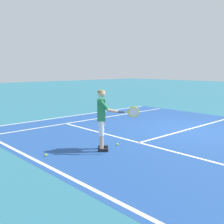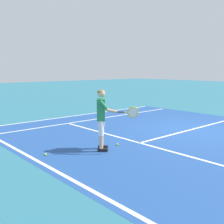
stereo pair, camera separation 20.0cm
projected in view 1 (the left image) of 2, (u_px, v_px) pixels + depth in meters
name	position (u px, v px, depth m)	size (l,w,h in m)	color
ground_plane	(188.00, 129.00, 10.34)	(80.00, 80.00, 0.00)	teal
court_inner_surface	(170.00, 134.00, 9.56)	(10.98, 9.95, 0.00)	#234C93
line_baseline	(50.00, 167.00, 6.35)	(10.98, 0.10, 0.01)	white
line_service	(139.00, 143.00, 8.46)	(8.23, 0.10, 0.01)	white
line_centre_service	(194.00, 128.00, 10.61)	(0.10, 6.40, 0.01)	white
line_singles_left	(96.00, 119.00, 12.53)	(0.10, 9.55, 0.01)	white
line_doubles_left	(78.00, 115.00, 13.53)	(0.10, 9.55, 0.01)	white
tennis_player	(102.00, 116.00, 7.54)	(1.14, 0.78, 1.71)	black
tennis_ball_near_feet	(46.00, 155.00, 7.16)	(0.07, 0.07, 0.07)	#CCE02D
tennis_ball_by_baseline	(117.00, 144.00, 8.17)	(0.07, 0.07, 0.07)	#CCE02D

